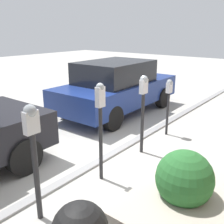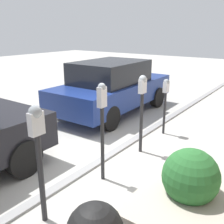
{
  "view_description": "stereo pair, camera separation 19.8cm",
  "coord_description": "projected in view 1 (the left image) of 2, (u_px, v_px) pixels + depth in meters",
  "views": [
    {
      "loc": [
        -3.48,
        -2.86,
        2.38
      ],
      "look_at": [
        0.0,
        -0.08,
        0.98
      ],
      "focal_mm": 42.0,
      "sensor_mm": 36.0,
      "label": 1
    },
    {
      "loc": [
        -3.6,
        -2.7,
        2.38
      ],
      "look_at": [
        0.0,
        -0.08,
        0.98
      ],
      "focal_mm": 42.0,
      "sensor_mm": 36.0,
      "label": 2
    }
  ],
  "objects": [
    {
      "name": "parking_meter_second",
      "position": [
        100.0,
        117.0,
        4.06
      ],
      "size": [
        0.14,
        0.12,
        1.62
      ],
      "color": "#232326",
      "rests_on": "ground_plane"
    },
    {
      "name": "planter_box",
      "position": [
        182.0,
        206.0,
        3.09
      ],
      "size": [
        1.62,
        1.06,
        1.1
      ],
      "color": "#B2A899",
      "rests_on": "ground_plane"
    },
    {
      "name": "parked_car_middle",
      "position": [
        117.0,
        87.0,
        7.66
      ],
      "size": [
        4.14,
        1.84,
        1.53
      ],
      "rotation": [
        0.0,
        0.0,
        0.02
      ],
      "color": "navy",
      "rests_on": "ground_plane"
    },
    {
      "name": "curb_strip",
      "position": [
        105.0,
        158.0,
        5.06
      ],
      "size": [
        19.0,
        0.16,
        0.04
      ],
      "color": "gray",
      "rests_on": "ground_plane"
    },
    {
      "name": "parking_meter_fourth",
      "position": [
        169.0,
        95.0,
        5.95
      ],
      "size": [
        0.16,
        0.14,
        1.32
      ],
      "color": "#232326",
      "rests_on": "ground_plane"
    },
    {
      "name": "ground_plane",
      "position": [
        109.0,
        160.0,
        5.02
      ],
      "size": [
        40.0,
        40.0,
        0.0
      ],
      "primitive_type": "plane",
      "color": "#ADAAA3"
    },
    {
      "name": "parking_meter_nearest",
      "position": [
        33.0,
        143.0,
        3.16
      ],
      "size": [
        0.18,
        0.16,
        1.56
      ],
      "color": "#232326",
      "rests_on": "ground_plane"
    },
    {
      "name": "parking_meter_middle",
      "position": [
        143.0,
        100.0,
        5.01
      ],
      "size": [
        0.18,
        0.15,
        1.57
      ],
      "color": "#232326",
      "rests_on": "ground_plane"
    }
  ]
}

